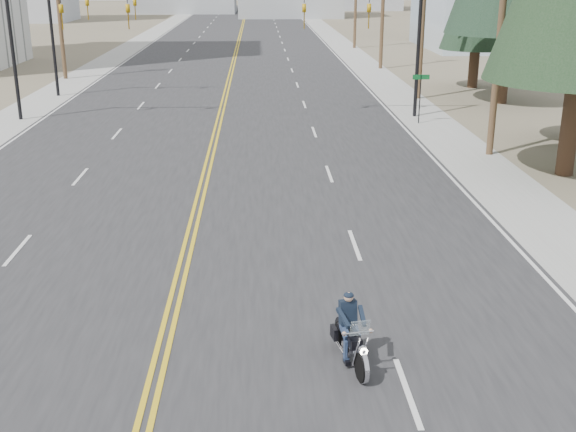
# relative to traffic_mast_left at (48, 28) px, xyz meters

# --- Properties ---
(road) EXTENTS (20.00, 200.00, 0.01)m
(road) POSITION_rel_traffic_mast_left_xyz_m (8.98, 38.00, -4.93)
(road) COLOR #303033
(road) RESTS_ON ground
(sidewalk_left) EXTENTS (3.00, 200.00, 0.01)m
(sidewalk_left) POSITION_rel_traffic_mast_left_xyz_m (-2.52, 38.00, -4.93)
(sidewalk_left) COLOR #A5A5A0
(sidewalk_left) RESTS_ON ground
(sidewalk_right) EXTENTS (3.00, 200.00, 0.01)m
(sidewalk_right) POSITION_rel_traffic_mast_left_xyz_m (20.48, 38.00, -4.93)
(sidewalk_right) COLOR #A5A5A0
(sidewalk_right) RESTS_ON ground
(traffic_mast_left) EXTENTS (7.10, 0.26, 7.00)m
(traffic_mast_left) POSITION_rel_traffic_mast_left_xyz_m (0.00, 0.00, 0.00)
(traffic_mast_left) COLOR black
(traffic_mast_left) RESTS_ON ground
(traffic_mast_right) EXTENTS (7.10, 0.26, 7.00)m
(traffic_mast_right) POSITION_rel_traffic_mast_left_xyz_m (17.95, 0.00, 0.00)
(traffic_mast_right) COLOR black
(traffic_mast_right) RESTS_ON ground
(traffic_mast_far) EXTENTS (6.10, 0.26, 7.00)m
(traffic_mast_far) POSITION_rel_traffic_mast_left_xyz_m (-0.33, 8.00, -0.06)
(traffic_mast_far) COLOR black
(traffic_mast_far) RESTS_ON ground
(street_sign) EXTENTS (0.90, 0.06, 2.62)m
(street_sign) POSITION_rel_traffic_mast_left_xyz_m (19.78, -2.00, -3.13)
(street_sign) COLOR black
(street_sign) RESTS_ON ground
(utility_pole_b) EXTENTS (2.20, 0.30, 11.50)m
(utility_pole_b) POSITION_rel_traffic_mast_left_xyz_m (21.48, -9.00, 1.05)
(utility_pole_b) COLOR brown
(utility_pole_b) RESTS_ON ground
(utility_pole_c) EXTENTS (2.20, 0.30, 11.00)m
(utility_pole_c) POSITION_rel_traffic_mast_left_xyz_m (21.48, 6.00, 0.79)
(utility_pole_c) COLOR brown
(utility_pole_c) RESTS_ON ground
(utility_pole_left) EXTENTS (2.20, 0.30, 10.50)m
(utility_pole_left) POSITION_rel_traffic_mast_left_xyz_m (-3.52, 16.00, 0.54)
(utility_pole_left) COLOR brown
(utility_pole_left) RESTS_ON ground
(motorcyclist) EXTENTS (1.18, 2.08, 1.53)m
(motorcyclist) POSITION_rel_traffic_mast_left_xyz_m (13.00, -26.84, -4.17)
(motorcyclist) COLOR black
(motorcyclist) RESTS_ON ground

